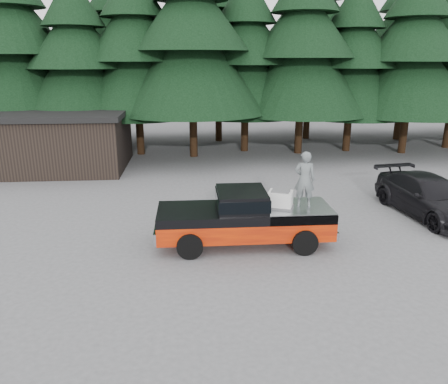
{
  "coord_description": "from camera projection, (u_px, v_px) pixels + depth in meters",
  "views": [
    {
      "loc": [
        -1.28,
        -13.42,
        6.09
      ],
      "look_at": [
        -0.2,
        0.0,
        1.97
      ],
      "focal_mm": 35.0,
      "sensor_mm": 36.0,
      "label": 1
    }
  ],
  "objects": [
    {
      "name": "treeline",
      "position": [
        213.0,
        33.0,
        28.83
      ],
      "size": [
        60.15,
        16.05,
        17.5
      ],
      "color": "black",
      "rests_on": "ground"
    },
    {
      "name": "parked_car",
      "position": [
        429.0,
        196.0,
        17.52
      ],
      "size": [
        2.93,
        5.69,
        1.58
      ],
      "primitive_type": "imported",
      "rotation": [
        0.0,
        0.0,
        0.14
      ],
      "color": "black",
      "rests_on": "ground"
    },
    {
      "name": "pickup_truck",
      "position": [
        244.0,
        226.0,
        14.79
      ],
      "size": [
        6.0,
        2.04,
        1.33
      ],
      "primitive_type": null,
      "color": "red",
      "rests_on": "ground"
    },
    {
      "name": "truck_cab",
      "position": [
        242.0,
        199.0,
        14.5
      ],
      "size": [
        1.66,
        1.9,
        0.59
      ],
      "primitive_type": "cube",
      "color": "black",
      "rests_on": "pickup_truck"
    },
    {
      "name": "man_on_bed",
      "position": [
        305.0,
        179.0,
        14.4
      ],
      "size": [
        0.77,
        0.59,
        1.89
      ],
      "primitive_type": "imported",
      "rotation": [
        0.0,
        0.0,
        2.93
      ],
      "color": "slate",
      "rests_on": "pickup_truck"
    },
    {
      "name": "ground",
      "position": [
        230.0,
        248.0,
        14.67
      ],
      "size": [
        120.0,
        120.0,
        0.0
      ],
      "primitive_type": "plane",
      "color": "#535356",
      "rests_on": "ground"
    },
    {
      "name": "utility_building",
      "position": [
        54.0,
        139.0,
        24.93
      ],
      "size": [
        8.4,
        6.4,
        3.3
      ],
      "color": "black",
      "rests_on": "ground"
    },
    {
      "name": "air_compressor",
      "position": [
        280.0,
        200.0,
        14.52
      ],
      "size": [
        0.95,
        0.87,
        0.53
      ],
      "primitive_type": "cube",
      "rotation": [
        0.0,
        0.0,
        -0.35
      ],
      "color": "silver",
      "rests_on": "pickup_truck"
    }
  ]
}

